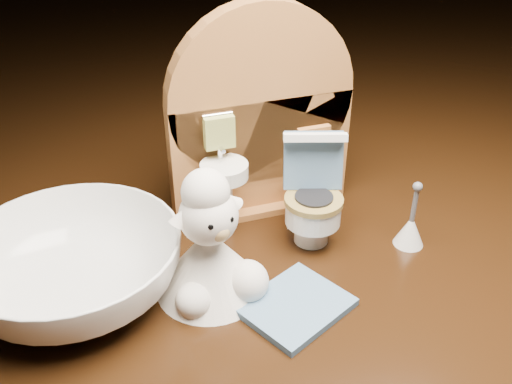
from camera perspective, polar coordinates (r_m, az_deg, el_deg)
backdrop_panel at (r=0.39m, az=0.41°, el=6.69°), size 0.13×0.05×0.15m
toy_toilet at (r=0.38m, az=5.62°, el=-0.80°), size 0.04×0.05×0.08m
bath_mat at (r=0.34m, az=3.96°, el=-11.28°), size 0.07×0.07×0.00m
toilet_brush at (r=0.39m, az=15.19°, el=-3.52°), size 0.02×0.02×0.05m
plush_lamb at (r=0.33m, az=-4.54°, el=-5.96°), size 0.07×0.07×0.08m
ceramic_bowl at (r=0.35m, az=-17.75°, el=-7.25°), size 0.16×0.16×0.04m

